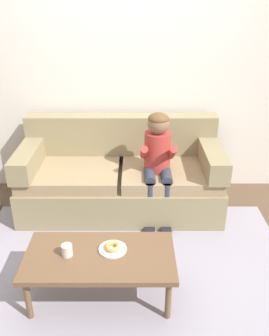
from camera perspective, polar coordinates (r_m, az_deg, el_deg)
ground at (r=3.36m, az=-0.78°, el=-13.46°), size 10.00×10.00×0.00m
wall_back at (r=4.06m, az=-0.62°, el=15.58°), size 8.00×0.10×2.80m
area_rug at (r=3.16m, az=-0.84°, el=-16.25°), size 2.78×2.10×0.01m
couch at (r=3.88m, az=-2.06°, el=-1.54°), size 2.06×0.90×0.93m
coffee_table at (r=2.78m, az=-5.38°, el=-13.98°), size 1.11×0.57×0.39m
person_child at (r=3.56m, az=3.73°, el=1.65°), size 0.34×0.58×1.10m
plate at (r=2.79m, az=-3.36°, el=-12.55°), size 0.21×0.21×0.01m
donut at (r=2.77m, az=-3.38°, el=-12.15°), size 0.16×0.16×0.04m
mug at (r=2.76m, az=-10.44°, el=-12.52°), size 0.08×0.08×0.09m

